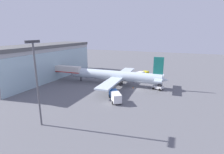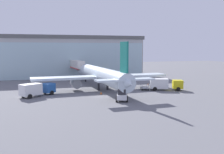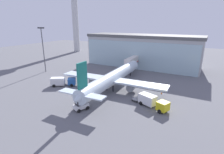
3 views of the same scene
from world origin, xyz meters
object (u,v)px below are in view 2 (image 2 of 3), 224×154
(jet_bridge, at_px, (76,65))
(fuel_truck, at_px, (165,84))
(pushback_tug, at_px, (122,96))
(safety_cone_nose, at_px, (101,93))
(catering_truck, at_px, (37,89))
(safety_cone_wingtip, at_px, (148,84))
(airplane, at_px, (100,75))
(baggage_cart, at_px, (145,88))

(jet_bridge, distance_m, fuel_truck, 31.39)
(pushback_tug, relative_size, safety_cone_nose, 6.61)
(catering_truck, height_order, safety_cone_wingtip, catering_truck)
(jet_bridge, relative_size, pushback_tug, 3.69)
(safety_cone_nose, bearing_deg, catering_truck, 172.76)
(airplane, relative_size, fuel_truck, 4.90)
(catering_truck, xyz_separation_m, pushback_tug, (14.54, -9.79, -0.49))
(jet_bridge, bearing_deg, catering_truck, 151.63)
(baggage_cart, distance_m, safety_cone_wingtip, 8.28)
(catering_truck, bearing_deg, baggage_cart, -31.30)
(catering_truck, distance_m, safety_cone_wingtip, 29.46)
(jet_bridge, distance_m, pushback_tug, 35.98)
(catering_truck, relative_size, fuel_truck, 0.96)
(baggage_cart, height_order, pushback_tug, pushback_tug)
(catering_truck, distance_m, safety_cone_nose, 13.06)
(jet_bridge, xyz_separation_m, fuel_truck, (15.51, -27.12, -3.04))
(catering_truck, xyz_separation_m, fuel_truck, (28.24, -1.15, 0.00))
(catering_truck, relative_size, safety_cone_nose, 13.30)
(jet_bridge, height_order, safety_cone_wingtip, jet_bridge)
(fuel_truck, bearing_deg, airplane, 176.81)
(pushback_tug, xyz_separation_m, safety_cone_wingtip, (13.83, 17.64, -0.70))
(airplane, distance_m, pushback_tug, 15.24)
(baggage_cart, distance_m, pushback_tug, 14.23)
(safety_cone_wingtip, bearing_deg, baggage_cart, -121.61)
(pushback_tug, height_order, safety_cone_nose, pushback_tug)
(jet_bridge, relative_size, airplane, 0.36)
(airplane, distance_m, fuel_truck, 15.10)
(airplane, xyz_separation_m, fuel_truck, (13.54, -6.42, -1.84))
(catering_truck, relative_size, pushback_tug, 2.01)
(jet_bridge, height_order, baggage_cart, jet_bridge)
(fuel_truck, bearing_deg, pushback_tug, -125.58)
(fuel_truck, relative_size, baggage_cart, 2.42)
(airplane, xyz_separation_m, baggage_cart, (9.33, -4.47, -2.81))
(fuel_truck, relative_size, safety_cone_wingtip, 13.80)
(airplane, relative_size, catering_truck, 5.08)
(airplane, distance_m, safety_cone_wingtip, 14.24)
(catering_truck, distance_m, fuel_truck, 28.26)
(jet_bridge, relative_size, catering_truck, 1.84)
(baggage_cart, bearing_deg, jet_bridge, -139.07)
(jet_bridge, height_order, fuel_truck, jet_bridge)
(airplane, height_order, fuel_truck, airplane)
(fuel_truck, bearing_deg, safety_cone_wingtip, 111.34)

